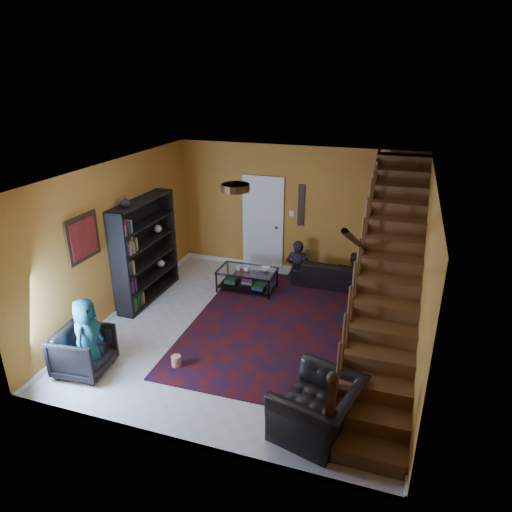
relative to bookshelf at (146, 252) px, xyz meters
The scene contains 21 objects.
floor 2.66m from the bookshelf, 14.01° to the right, with size 5.50×5.50×0.00m, color beige.
room 1.59m from the bookshelf, 34.27° to the left, with size 5.50×5.50×5.50m.
staircase 4.59m from the bookshelf, ahead, with size 0.95×5.02×3.18m.
bookshelf is the anchor object (origin of this frame).
door 2.73m from the bookshelf, 51.26° to the left, with size 0.82×0.05×2.05m, color silver.
framed_picture 1.70m from the bookshelf, 96.28° to the right, with size 0.04×0.74×0.74m, color maroon.
wall_hanging 3.38m from the bookshelf, 39.82° to the left, with size 0.14×0.03×0.90m, color black.
ceiling_fixture 3.30m from the bookshelf, 30.20° to the right, with size 0.40×0.40×0.10m, color #3F2814.
rug 3.25m from the bookshelf, ahead, with size 3.68×4.21×0.02m, color #450E0C.
sofa 3.94m from the bookshelf, 25.96° to the left, with size 1.87×0.73×0.55m, color black.
armchair_left 2.57m from the bookshelf, 81.82° to the right, with size 0.74×0.76×0.69m, color black.
armchair_right 4.72m from the bookshelf, 33.48° to the right, with size 1.07×0.94×0.70m, color black.
person_adult_a 3.22m from the bookshelf, 33.96° to the left, with size 0.49×0.32×1.33m, color black.
person_adult_b 4.26m from the bookshelf, 24.73° to the left, with size 0.59×0.46×1.21m, color black.
person_child 2.52m from the bookshelf, 79.49° to the right, with size 0.60×0.39×1.22m, color #1C5E6A.
coffee_table 2.09m from the bookshelf, 27.13° to the left, with size 1.17×0.69×0.45m.
cup_a 2.01m from the bookshelf, 25.32° to the left, with size 0.13×0.13×0.11m, color #999999.
cup_b 1.86m from the bookshelf, 28.02° to the left, with size 0.09×0.09×0.09m, color #999999.
bowl 2.36m from the bookshelf, 25.31° to the left, with size 0.23×0.23×0.06m, color #999999.
vase 1.24m from the bookshelf, 90.00° to the right, with size 0.18×0.18×0.19m, color #999999.
popcorn_bucket 2.66m from the bookshelf, 50.55° to the right, with size 0.15×0.15×0.17m, color red.
Camera 1 is at (2.18, -6.50, 4.22)m, focal length 32.00 mm.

